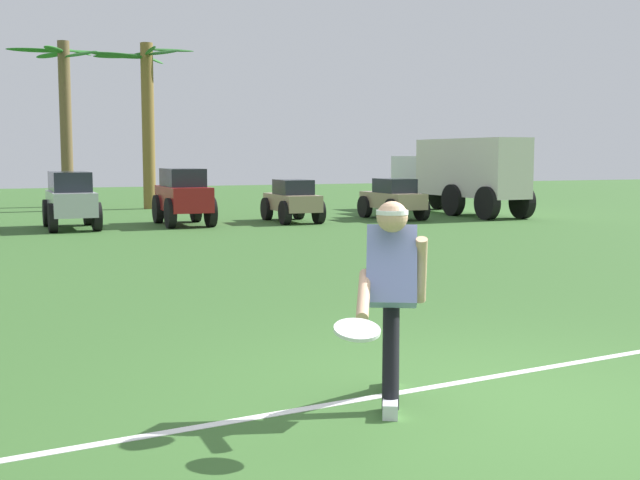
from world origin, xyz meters
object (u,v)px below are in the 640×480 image
at_px(frisbee_in_flight, 357,330).
at_px(parked_car_slot_d, 292,200).
at_px(parked_car_slot_b, 70,198).
at_px(palm_tree_far_left, 66,110).
at_px(frisbee_thrower, 391,291).
at_px(parked_car_slot_e, 393,198).
at_px(parked_car_slot_c, 183,195).
at_px(box_truck, 459,172).
at_px(palm_tree_left_of_centre, 147,111).

xyz_separation_m(frisbee_in_flight, parked_car_slot_d, (5.28, 15.27, -0.13)).
xyz_separation_m(parked_car_slot_b, palm_tree_far_left, (0.70, 8.54, 2.50)).
bearing_deg(frisbee_thrower, parked_car_slot_e, 62.35).
bearing_deg(parked_car_slot_c, box_truck, 4.39).
bearing_deg(palm_tree_far_left, parked_car_slot_b, -94.71).
relative_size(parked_car_slot_e, palm_tree_left_of_centre, 0.42).
distance_m(parked_car_slot_e, box_truck, 2.96).
xyz_separation_m(frisbee_thrower, frisbee_in_flight, (-0.54, -0.61, -0.10)).
bearing_deg(parked_car_slot_c, palm_tree_left_of_centre, 86.96).
bearing_deg(parked_car_slot_b, frisbee_in_flight, -89.18).
bearing_deg(palm_tree_left_of_centre, box_truck, -35.72).
height_order(box_truck, palm_tree_far_left, palm_tree_far_left).
relative_size(parked_car_slot_b, parked_car_slot_e, 1.08).
relative_size(frisbee_thrower, palm_tree_far_left, 0.26).
height_order(parked_car_slot_d, palm_tree_left_of_centre, palm_tree_left_of_centre).
xyz_separation_m(parked_car_slot_b, parked_car_slot_c, (2.68, -0.02, 0.02)).
relative_size(parked_car_slot_b, parked_car_slot_c, 1.02).
xyz_separation_m(parked_car_slot_b, box_truck, (11.08, 0.62, 0.51)).
bearing_deg(palm_tree_left_of_centre, frisbee_in_flight, -97.30).
bearing_deg(parked_car_slot_c, parked_car_slot_d, -3.73).
bearing_deg(parked_car_slot_e, frisbee_thrower, -117.65).
bearing_deg(palm_tree_left_of_centre, palm_tree_far_left, 137.56).
bearing_deg(parked_car_slot_d, palm_tree_far_left, 118.79).
relative_size(frisbee_in_flight, parked_car_slot_d, 0.14).
distance_m(frisbee_thrower, frisbee_in_flight, 0.82).
distance_m(frisbee_thrower, parked_car_slot_e, 16.39).
height_order(parked_car_slot_d, parked_car_slot_e, same).
bearing_deg(parked_car_slot_c, palm_tree_far_left, 103.03).
height_order(frisbee_in_flight, box_truck, box_truck).
distance_m(parked_car_slot_d, palm_tree_left_of_centre, 7.52).
height_order(frisbee_thrower, box_truck, box_truck).
height_order(frisbee_in_flight, parked_car_slot_c, parked_car_slot_c).
xyz_separation_m(frisbee_in_flight, parked_car_slot_b, (-0.22, 15.48, 0.02)).
bearing_deg(palm_tree_far_left, frisbee_in_flight, -91.15).
bearing_deg(frisbee_thrower, frisbee_in_flight, -131.85).
relative_size(frisbee_in_flight, box_truck, 0.05).
height_order(frisbee_in_flight, palm_tree_far_left, palm_tree_far_left).
bearing_deg(parked_car_slot_b, parked_car_slot_e, -2.47).
bearing_deg(box_truck, parked_car_slot_e, -160.01).
xyz_separation_m(parked_car_slot_e, box_truck, (2.71, 0.98, 0.67)).
height_order(frisbee_in_flight, parked_car_slot_e, parked_car_slot_e).
distance_m(parked_car_slot_d, parked_car_slot_e, 2.87).
distance_m(parked_car_slot_c, box_truck, 8.43).
xyz_separation_m(parked_car_slot_c, palm_tree_far_left, (-1.98, 8.56, 2.48)).
height_order(parked_car_slot_b, parked_car_slot_e, parked_car_slot_b).
bearing_deg(parked_car_slot_d, parked_car_slot_b, 177.86).
bearing_deg(palm_tree_left_of_centre, frisbee_thrower, -96.06).
height_order(frisbee_thrower, palm_tree_far_left, palm_tree_far_left).
bearing_deg(frisbee_thrower, parked_car_slot_b, 92.95).
xyz_separation_m(frisbee_in_flight, palm_tree_left_of_centre, (2.80, 21.89, 2.44)).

